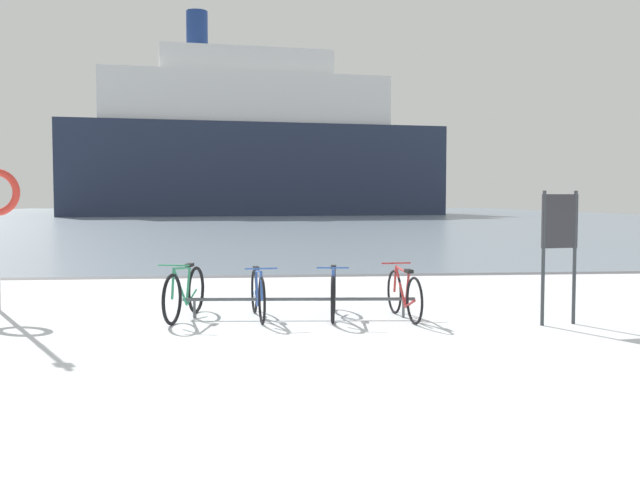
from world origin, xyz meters
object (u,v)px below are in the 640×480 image
bicycle_3 (404,294)px  ferry_ship (251,148)px  bicycle_0 (185,293)px  bicycle_2 (333,293)px  bicycle_1 (258,294)px  info_sign (559,235)px

bicycle_3 → ferry_ship: 66.18m
bicycle_0 → bicycle_2: (2.20, -0.05, -0.02)m
bicycle_2 → ferry_ship: ferry_ship is taller
bicycle_2 → bicycle_3: 1.05m
bicycle_0 → bicycle_1: size_ratio=1.04×
bicycle_2 → ferry_ship: (-1.43, 65.55, 6.74)m
bicycle_1 → ferry_ship: size_ratio=0.04×
bicycle_1 → bicycle_3: size_ratio=1.03×
bicycle_0 → info_sign: info_sign is taller
bicycle_3 → info_sign: bearing=-18.6°
bicycle_1 → info_sign: bearing=-12.3°
info_sign → bicycle_2: bearing=163.2°
bicycle_1 → ferry_ship: (-0.31, 65.56, 6.74)m
bicycle_0 → ferry_ship: size_ratio=0.04×
bicycle_0 → ferry_ship: (0.77, 65.50, 6.72)m
bicycle_0 → bicycle_2: bicycle_0 is taller
bicycle_2 → bicycle_3: same height
bicycle_1 → info_sign: (4.19, -0.92, 0.91)m
bicycle_1 → bicycle_2: bearing=0.6°
bicycle_0 → info_sign: 5.43m
bicycle_3 → info_sign: (2.05, -0.69, 0.90)m
bicycle_3 → info_sign: info_sign is taller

